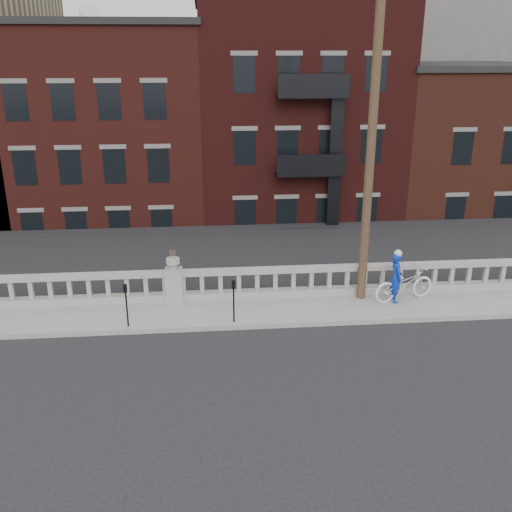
# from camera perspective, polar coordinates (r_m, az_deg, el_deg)

# --- Properties ---
(ground) EXTENTS (120.00, 120.00, 0.00)m
(ground) POSITION_cam_1_polar(r_m,az_deg,el_deg) (15.69, -8.71, -10.77)
(ground) COLOR black
(ground) RESTS_ON ground
(sidewalk) EXTENTS (32.00, 2.20, 0.15)m
(sidewalk) POSITION_cam_1_polar(r_m,az_deg,el_deg) (18.30, -8.23, -5.80)
(sidewalk) COLOR gray
(sidewalk) RESTS_ON ground
(balustrade) EXTENTS (28.00, 0.34, 1.03)m
(balustrade) POSITION_cam_1_polar(r_m,az_deg,el_deg) (18.94, -8.18, -3.02)
(balustrade) COLOR gray
(balustrade) RESTS_ON sidewalk
(planter_pedestal) EXTENTS (0.55, 0.55, 1.76)m
(planter_pedestal) POSITION_cam_1_polar(r_m,az_deg,el_deg) (18.87, -8.21, -2.49)
(planter_pedestal) COLOR gray
(planter_pedestal) RESTS_ON sidewalk
(lower_level) EXTENTS (80.00, 44.00, 20.80)m
(lower_level) POSITION_cam_1_polar(r_m,az_deg,el_deg) (36.93, -6.13, 11.43)
(lower_level) COLOR #605E59
(lower_level) RESTS_ON ground
(utility_pole) EXTENTS (1.60, 0.28, 10.00)m
(utility_pole) POSITION_cam_1_polar(r_m,az_deg,el_deg) (18.05, 11.44, 10.86)
(utility_pole) COLOR #422D1E
(utility_pole) RESTS_ON sidewalk
(parking_meter_c) EXTENTS (0.10, 0.09, 1.36)m
(parking_meter_c) POSITION_cam_1_polar(r_m,az_deg,el_deg) (17.28, -12.85, -4.35)
(parking_meter_c) COLOR black
(parking_meter_c) RESTS_ON sidewalk
(parking_meter_d) EXTENTS (0.10, 0.09, 1.36)m
(parking_meter_d) POSITION_cam_1_polar(r_m,az_deg,el_deg) (17.13, -2.25, -4.06)
(parking_meter_d) COLOR black
(parking_meter_d) RESTS_ON sidewalk
(bicycle) EXTENTS (2.28, 1.30, 1.13)m
(bicycle) POSITION_cam_1_polar(r_m,az_deg,el_deg) (19.38, 14.59, -2.70)
(bicycle) COLOR white
(bicycle) RESTS_ON sidewalk
(cyclist) EXTENTS (0.42, 0.62, 1.68)m
(cyclist) POSITION_cam_1_polar(r_m,az_deg,el_deg) (19.10, 13.82, -2.08)
(cyclist) COLOR #0B2DB2
(cyclist) RESTS_ON sidewalk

